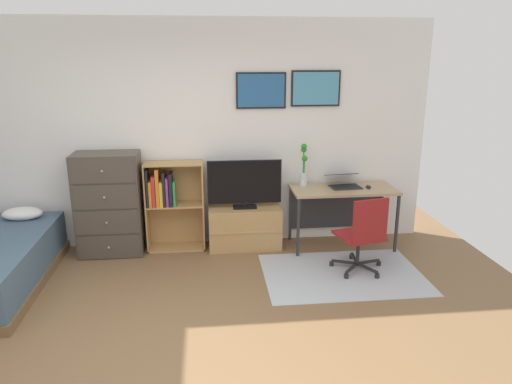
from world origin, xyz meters
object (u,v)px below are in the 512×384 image
at_px(computer_mouse, 368,187).
at_px(bamboo_vase, 304,167).
at_px(bookshelf, 169,199).
at_px(laptop, 343,181).
at_px(tv_stand, 245,227).
at_px(office_chair, 364,233).
at_px(television, 245,184).
at_px(desk, 341,197).
at_px(dresser, 109,204).

relative_size(computer_mouse, bamboo_vase, 0.20).
distance_m(bookshelf, bamboo_vase, 1.66).
bearing_deg(bookshelf, laptop, -1.20).
bearing_deg(tv_stand, office_chair, -35.76).
bearing_deg(bamboo_vase, bookshelf, -178.76).
relative_size(television, laptop, 2.08).
height_order(desk, bamboo_vase, bamboo_vase).
height_order(tv_stand, office_chair, office_chair).
height_order(tv_stand, bamboo_vase, bamboo_vase).
relative_size(television, computer_mouse, 8.46).
bearing_deg(bamboo_vase, laptop, -9.37).
bearing_deg(bamboo_vase, dresser, -177.52).
distance_m(bookshelf, television, 0.91).
distance_m(dresser, office_chair, 2.91).
bearing_deg(computer_mouse, desk, 161.79).
bearing_deg(dresser, television, -0.26).
xyz_separation_m(dresser, desk, (2.77, 0.00, -0.00)).
relative_size(television, bamboo_vase, 1.69).
xyz_separation_m(dresser, television, (1.58, -0.01, 0.20)).
bearing_deg(television, tv_stand, 90.00).
relative_size(dresser, television, 1.38).
height_order(laptop, bamboo_vase, bamboo_vase).
bearing_deg(office_chair, laptop, 76.17).
bearing_deg(bookshelf, television, -4.63).
bearing_deg(bamboo_vase, desk, -12.17).
distance_m(bookshelf, tv_stand, 0.97).
height_order(desk, computer_mouse, computer_mouse).
distance_m(tv_stand, laptop, 1.33).
distance_m(tv_stand, desk, 1.24).
relative_size(bookshelf, desk, 0.86).
xyz_separation_m(television, laptop, (1.21, 0.03, -0.00)).
xyz_separation_m(office_chair, laptop, (0.01, 0.87, 0.34)).
xyz_separation_m(tv_stand, bamboo_vase, (0.73, 0.09, 0.72)).
xyz_separation_m(desk, computer_mouse, (0.30, -0.10, 0.15)).
bearing_deg(desk, laptop, 36.66).
distance_m(bookshelf, computer_mouse, 2.39).
bearing_deg(laptop, computer_mouse, -28.78).
height_order(bookshelf, bamboo_vase, bamboo_vase).
bearing_deg(laptop, dresser, 174.78).
height_order(television, laptop, television).
relative_size(bookshelf, bamboo_vase, 2.06).
relative_size(dresser, bookshelf, 1.13).
bearing_deg(dresser, bamboo_vase, 2.48).
xyz_separation_m(dresser, laptop, (2.79, 0.02, 0.20)).
height_order(television, computer_mouse, television).
distance_m(office_chair, laptop, 0.93).
relative_size(dresser, office_chair, 1.41).
bearing_deg(bookshelf, tv_stand, -3.21).
relative_size(desk, laptop, 2.94).
distance_m(television, bamboo_vase, 0.76).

